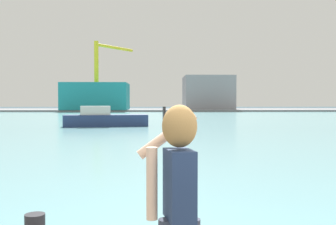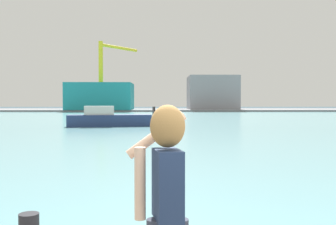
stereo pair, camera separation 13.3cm
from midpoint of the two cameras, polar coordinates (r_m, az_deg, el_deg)
name	(u,v)px [view 1 (the left image)]	position (r m, az deg, el deg)	size (l,w,h in m)	color
ground_plane	(164,119)	(53.15, -0.68, -0.91)	(220.00, 220.00, 0.00)	#334751
harbor_water	(164,118)	(55.15, -0.72, -0.80)	(140.00, 100.00, 0.02)	#6BA8B2
far_shore_dock	(160,110)	(95.12, -1.15, 0.37)	(140.00, 20.00, 0.43)	gray
person_photographer	(178,189)	(3.17, 0.22, -11.13)	(0.53, 0.55, 1.74)	#2D3342
boat_moored	(104,119)	(37.17, -9.44, -0.93)	(8.02, 3.10, 1.93)	navy
warehouse_left	(96,96)	(91.76, -10.51, 2.34)	(14.73, 11.60, 6.10)	teal
warehouse_right	(208,93)	(96.94, 5.79, 2.90)	(11.77, 12.63, 8.07)	gray
port_crane	(102,67)	(92.20, -9.71, 6.57)	(8.24, 11.15, 15.68)	yellow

